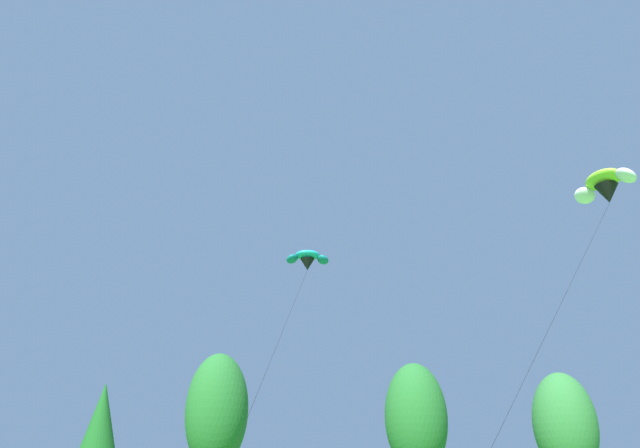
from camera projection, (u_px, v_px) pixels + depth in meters
treeline_tree_b at (100, 426)px, 49.79m from camera, size 3.67×3.67×9.39m
treeline_tree_c at (217, 411)px, 45.76m from camera, size 4.77×4.77×11.00m
treeline_tree_d at (416, 418)px, 42.59m from camera, size 4.43×4.43×9.73m
treeline_tree_e at (565, 425)px, 39.98m from camera, size 4.14×4.14×8.67m
parafoil_kite_high_teal at (307, 260)px, 39.59m from camera, size 2.99×20.27×14.38m
parafoil_kite_mid_lime_white at (605, 186)px, 31.14m from camera, size 10.67×13.74×15.79m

